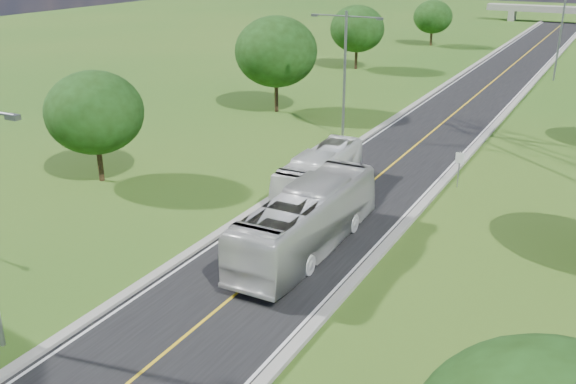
# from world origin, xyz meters

# --- Properties ---
(ground) EXTENTS (260.00, 260.00, 0.00)m
(ground) POSITION_xyz_m (0.00, 60.00, 0.00)
(ground) COLOR #265818
(ground) RESTS_ON ground
(road) EXTENTS (8.00, 150.00, 0.06)m
(road) POSITION_xyz_m (0.00, 66.00, 0.03)
(road) COLOR black
(road) RESTS_ON ground
(curb_left) EXTENTS (0.50, 150.00, 0.22)m
(curb_left) POSITION_xyz_m (-4.25, 66.00, 0.11)
(curb_left) COLOR gray
(curb_left) RESTS_ON ground
(curb_right) EXTENTS (0.50, 150.00, 0.22)m
(curb_right) POSITION_xyz_m (4.25, 66.00, 0.11)
(curb_right) COLOR gray
(curb_right) RESTS_ON ground
(speed_limit_sign) EXTENTS (0.55, 0.09, 2.40)m
(speed_limit_sign) POSITION_xyz_m (5.20, 37.98, 1.60)
(speed_limit_sign) COLOR slate
(speed_limit_sign) RESTS_ON ground
(overpass) EXTENTS (30.00, 3.00, 3.20)m
(overpass) POSITION_xyz_m (0.00, 140.00, 2.41)
(overpass) COLOR gray
(overpass) RESTS_ON ground
(streetlight_mid_left) EXTENTS (5.90, 0.25, 10.00)m
(streetlight_mid_left) POSITION_xyz_m (-6.00, 45.00, 5.94)
(streetlight_mid_left) COLOR slate
(streetlight_mid_left) RESTS_ON ground
(streetlight_far_right) EXTENTS (5.90, 0.25, 10.00)m
(streetlight_far_right) POSITION_xyz_m (6.00, 78.00, 5.94)
(streetlight_far_right) COLOR slate
(streetlight_far_right) RESTS_ON ground
(tree_lb) EXTENTS (6.30, 6.30, 7.33)m
(tree_lb) POSITION_xyz_m (-16.00, 28.00, 4.64)
(tree_lb) COLOR black
(tree_lb) RESTS_ON ground
(tree_lc) EXTENTS (7.56, 7.56, 8.79)m
(tree_lc) POSITION_xyz_m (-15.00, 50.00, 5.58)
(tree_lc) COLOR black
(tree_lc) RESTS_ON ground
(tree_ld) EXTENTS (6.72, 6.72, 7.82)m
(tree_ld) POSITION_xyz_m (-17.00, 74.00, 4.95)
(tree_ld) COLOR black
(tree_ld) RESTS_ON ground
(tree_le) EXTENTS (5.88, 5.88, 6.84)m
(tree_le) POSITION_xyz_m (-14.50, 98.00, 4.33)
(tree_le) COLOR black
(tree_le) RESTS_ON ground
(bus_outbound) EXTENTS (2.90, 12.03, 3.35)m
(bus_outbound) POSITION_xyz_m (0.80, 25.06, 1.73)
(bus_outbound) COLOR silver
(bus_outbound) RESTS_ON road
(bus_inbound) EXTENTS (2.62, 9.65, 2.67)m
(bus_inbound) POSITION_xyz_m (-2.30, 32.95, 1.39)
(bus_inbound) COLOR white
(bus_inbound) RESTS_ON road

